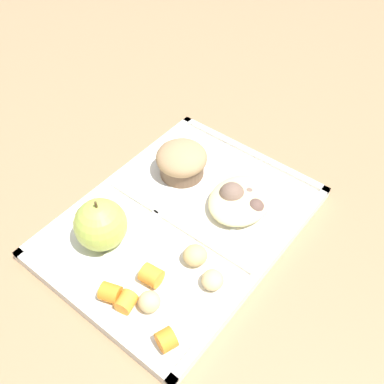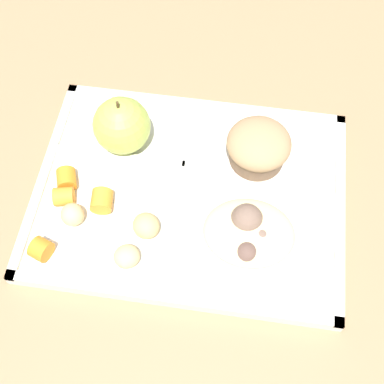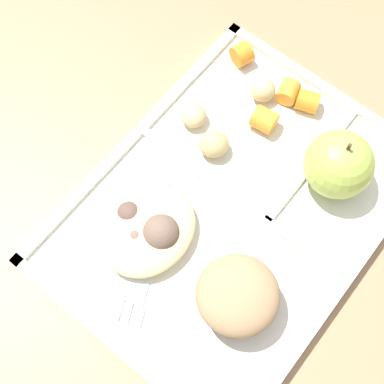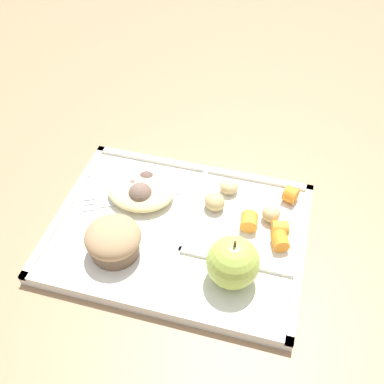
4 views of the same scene
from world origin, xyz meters
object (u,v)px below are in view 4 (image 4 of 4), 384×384
Objects in this scene: bran_muffin at (113,240)px; plastic_fork at (124,199)px; green_apple at (233,262)px; lunch_tray at (179,232)px.

bran_muffin reaches higher than plastic_fork.
green_apple is at bearing 153.47° from plastic_fork.
lunch_tray is 4.62× the size of green_apple.
lunch_tray is 0.11m from plastic_fork.
green_apple is 0.56× the size of plastic_fork.
lunch_tray is 2.58× the size of plastic_fork.
green_apple is 0.18m from bran_muffin.
green_apple reaches higher than plastic_fork.
plastic_fork is at bearing -75.76° from bran_muffin.
bran_muffin is at bearing 104.24° from plastic_fork.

